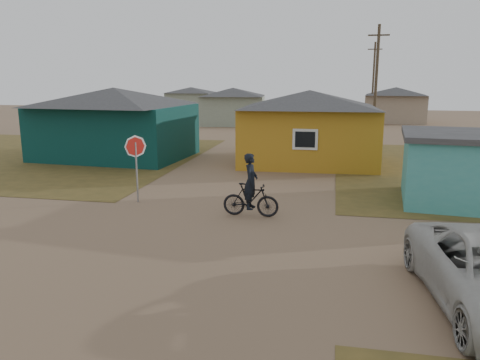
% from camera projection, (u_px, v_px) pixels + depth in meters
% --- Properties ---
extents(ground, '(120.00, 120.00, 0.00)m').
position_uv_depth(ground, '(185.00, 248.00, 12.67)').
color(ground, '#806349').
extents(grass_nw, '(20.00, 18.00, 0.00)m').
position_uv_depth(grass_nw, '(28.00, 156.00, 27.81)').
color(grass_nw, brown).
rests_on(grass_nw, ground).
extents(house_teal, '(8.93, 7.08, 4.00)m').
position_uv_depth(house_teal, '(115.00, 122.00, 26.80)').
color(house_teal, '#08302D').
rests_on(house_teal, ground).
extents(house_yellow, '(7.72, 6.76, 3.90)m').
position_uv_depth(house_yellow, '(309.00, 126.00, 25.17)').
color(house_yellow, '#B9811C').
rests_on(house_yellow, ground).
extents(house_pale_west, '(7.04, 6.15, 3.60)m').
position_uv_depth(house_pale_west, '(233.00, 106.00, 45.99)').
color(house_pale_west, gray).
rests_on(house_pale_west, ground).
extents(house_beige_east, '(6.95, 6.05, 3.60)m').
position_uv_depth(house_beige_east, '(395.00, 104.00, 48.67)').
color(house_beige_east, gray).
rests_on(house_beige_east, ground).
extents(house_pale_north, '(6.28, 5.81, 3.40)m').
position_uv_depth(house_pale_north, '(191.00, 100.00, 59.05)').
color(house_pale_north, gray).
rests_on(house_pale_north, ground).
extents(utility_pole_near, '(1.40, 0.20, 8.00)m').
position_uv_depth(utility_pole_near, '(376.00, 84.00, 31.61)').
color(utility_pole_near, '#4A3C2C').
rests_on(utility_pole_near, ground).
extents(utility_pole_far, '(1.40, 0.20, 8.00)m').
position_uv_depth(utility_pole_far, '(373.00, 82.00, 46.75)').
color(utility_pole_far, '#4A3C2C').
rests_on(utility_pole_far, ground).
extents(stop_sign, '(0.78, 0.31, 2.50)m').
position_uv_depth(stop_sign, '(136.00, 153.00, 17.02)').
color(stop_sign, gray).
rests_on(stop_sign, ground).
extents(cyclist, '(1.88, 0.68, 2.12)m').
position_uv_depth(cyclist, '(251.00, 194.00, 15.49)').
color(cyclist, black).
rests_on(cyclist, ground).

